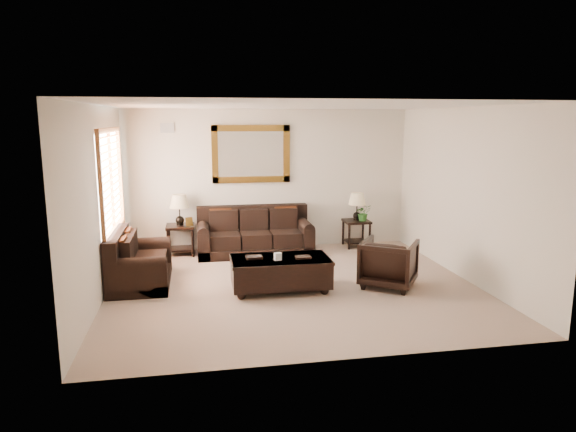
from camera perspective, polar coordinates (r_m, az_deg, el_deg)
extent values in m
cube|color=#876E5D|center=(7.91, 0.58, -7.77)|extent=(5.50, 5.00, 0.01)
cube|color=white|center=(7.51, 0.62, 12.19)|extent=(5.50, 5.00, 0.01)
cube|color=beige|center=(10.04, -2.10, 4.08)|extent=(5.50, 0.01, 2.70)
cube|color=beige|center=(5.20, 5.81, -2.19)|extent=(5.50, 0.01, 2.70)
cube|color=beige|center=(7.58, -20.29, 1.26)|extent=(0.01, 5.00, 2.70)
cube|color=beige|center=(8.54, 19.04, 2.34)|extent=(0.01, 5.00, 2.70)
cube|color=white|center=(8.43, -19.25, 3.59)|extent=(0.01, 1.80, 1.50)
cube|color=brown|center=(8.37, -19.34, 8.97)|extent=(0.06, 1.96, 0.08)
cube|color=brown|center=(8.55, -18.69, -1.66)|extent=(0.06, 1.96, 0.08)
cube|color=brown|center=(7.50, -20.06, 2.73)|extent=(0.06, 0.08, 1.50)
cube|color=brown|center=(9.35, -18.17, 4.30)|extent=(0.06, 0.08, 1.50)
cube|color=brown|center=(8.42, -19.01, 3.60)|extent=(0.05, 0.05, 1.50)
cube|color=#513610|center=(9.91, -4.12, 6.88)|extent=(1.50, 0.06, 1.10)
cube|color=white|center=(9.93, -4.13, 6.89)|extent=(1.26, 0.01, 0.86)
cube|color=#999999|center=(9.86, -13.27, 9.52)|extent=(0.25, 0.02, 0.18)
cube|color=black|center=(9.75, -3.70, -3.68)|extent=(2.13, 0.92, 0.17)
cube|color=black|center=(9.97, -3.97, -0.02)|extent=(2.13, 0.21, 0.44)
cube|color=black|center=(9.63, -7.06, -2.58)|extent=(0.55, 0.76, 0.26)
cube|color=black|center=(9.68, -3.70, -2.46)|extent=(0.55, 0.76, 0.26)
cube|color=black|center=(9.76, -0.37, -2.33)|extent=(0.55, 0.76, 0.26)
cube|color=black|center=(9.65, -9.39, -2.92)|extent=(0.21, 0.92, 0.51)
cylinder|color=black|center=(9.60, -9.43, -1.42)|extent=(0.21, 0.90, 0.21)
cube|color=black|center=(9.86, 1.85, -2.49)|extent=(0.21, 0.92, 0.51)
cylinder|color=black|center=(9.81, 1.86, -1.02)|extent=(0.21, 0.90, 0.21)
cube|color=#55210B|center=(9.75, -7.48, -0.36)|extent=(0.41, 0.18, 0.42)
cube|color=#55210B|center=(9.88, -0.28, -0.12)|extent=(0.41, 0.18, 0.42)
cube|color=black|center=(8.30, -15.99, -6.69)|extent=(0.87, 1.47, 0.17)
cube|color=black|center=(8.21, -18.51, -3.16)|extent=(0.20, 1.47, 0.41)
cube|color=black|center=(7.99, -16.12, -5.84)|extent=(0.71, 0.51, 0.25)
cube|color=black|center=(8.50, -15.77, -4.83)|extent=(0.71, 0.51, 0.25)
cube|color=black|center=(7.66, -16.51, -6.94)|extent=(0.87, 0.20, 0.49)
cylinder|color=black|center=(7.59, -16.60, -5.19)|extent=(0.85, 0.20, 0.20)
cube|color=black|center=(8.86, -15.66, -4.49)|extent=(0.87, 0.20, 0.49)
cylinder|color=black|center=(8.81, -15.74, -2.97)|extent=(0.85, 0.20, 0.20)
cube|color=#55210B|center=(7.88, -17.60, -3.69)|extent=(0.17, 0.39, 0.40)
cube|color=#55210B|center=(8.48, -17.09, -2.66)|extent=(0.17, 0.39, 0.40)
cube|color=black|center=(9.77, -11.89, -1.13)|extent=(0.52, 0.52, 0.05)
cube|color=black|center=(9.87, -11.80, -3.56)|extent=(0.44, 0.44, 0.03)
cylinder|color=black|center=(9.63, -13.18, -3.08)|extent=(0.05, 0.05, 0.52)
cylinder|color=black|center=(9.61, -10.54, -3.00)|extent=(0.05, 0.05, 0.52)
cylinder|color=black|center=(10.06, -13.06, -2.49)|extent=(0.05, 0.05, 0.52)
cylinder|color=black|center=(10.04, -10.54, -2.41)|extent=(0.05, 0.05, 0.52)
sphere|color=black|center=(9.75, -11.92, -0.45)|extent=(0.16, 0.16, 0.16)
cylinder|color=black|center=(9.72, -11.96, 0.53)|extent=(0.02, 0.02, 0.34)
cone|color=beige|center=(9.69, -12.00, 1.63)|extent=(0.36, 0.36, 0.24)
cube|color=#513610|center=(9.66, -10.93, -0.61)|extent=(0.14, 0.09, 0.16)
cube|color=black|center=(10.27, 7.63, -0.58)|extent=(0.49, 0.49, 0.04)
cube|color=black|center=(10.36, 7.57, -2.78)|extent=(0.42, 0.42, 0.03)
cylinder|color=black|center=(10.07, 6.82, -2.35)|extent=(0.04, 0.04, 0.49)
cylinder|color=black|center=(10.20, 9.07, -2.24)|extent=(0.04, 0.04, 0.49)
cylinder|color=black|center=(10.46, 6.15, -1.84)|extent=(0.04, 0.04, 0.49)
cylinder|color=black|center=(10.59, 8.32, -1.74)|extent=(0.04, 0.04, 0.49)
sphere|color=black|center=(10.25, 7.64, 0.03)|extent=(0.15, 0.15, 0.15)
cylinder|color=black|center=(10.22, 7.66, 0.91)|extent=(0.02, 0.02, 0.32)
cone|color=beige|center=(10.20, 7.69, 1.90)|extent=(0.34, 0.34, 0.23)
sphere|color=black|center=(7.37, -5.19, -8.77)|extent=(0.13, 0.13, 0.13)
sphere|color=black|center=(7.57, 4.07, -8.24)|extent=(0.13, 0.13, 0.13)
sphere|color=black|center=(7.89, -5.55, -7.46)|extent=(0.13, 0.13, 0.13)
sphere|color=black|center=(8.07, 3.10, -7.00)|extent=(0.13, 0.13, 0.13)
cube|color=black|center=(7.63, -0.85, -6.15)|extent=(1.44, 0.79, 0.40)
cube|color=black|center=(7.58, -0.86, -4.85)|extent=(1.47, 0.80, 0.04)
cube|color=black|center=(7.57, -3.81, -4.59)|extent=(0.24, 0.17, 0.03)
cube|color=black|center=(7.58, 1.68, -4.59)|extent=(0.22, 0.16, 0.03)
cube|color=white|center=(7.45, -1.14, -4.53)|extent=(0.11, 0.09, 0.11)
imported|color=black|center=(7.94, 11.13, -4.91)|extent=(1.04, 1.03, 0.79)
imported|color=#265C1F|center=(10.20, 8.37, 0.16)|extent=(0.31, 0.34, 0.25)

